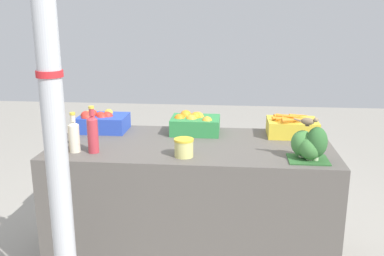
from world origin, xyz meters
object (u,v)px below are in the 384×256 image
object	(u,v)px
juice_bottle_amber	(56,135)
juice_bottle_ruby	(93,133)
carrot_crate	(292,127)
sparrow_bird	(309,121)
broccoli_pile	(310,145)
juice_bottle_cloudy	(74,136)
support_pole	(51,87)
pickle_jar	(184,148)
apple_crate	(101,121)
orange_crate	(194,124)

from	to	relation	value
juice_bottle_amber	juice_bottle_ruby	world-z (taller)	juice_bottle_ruby
carrot_crate	sparrow_bird	xyz separation A→B (m)	(0.02, -0.49, 0.16)
broccoli_pile	juice_bottle_cloudy	world-z (taller)	juice_bottle_cloudy
support_pole	pickle_jar	xyz separation A→B (m)	(0.54, 0.47, -0.42)
apple_crate	carrot_crate	size ratio (longest dim) A/B	1.00
broccoli_pile	apple_crate	bearing A→B (deg)	159.88
carrot_crate	broccoli_pile	xyz separation A→B (m)	(0.03, -0.49, 0.03)
orange_crate	juice_bottle_ruby	bearing A→B (deg)	-139.22
juice_bottle_ruby	juice_bottle_amber	bearing A→B (deg)	180.00
broccoli_pile	carrot_crate	bearing A→B (deg)	93.70
sparrow_bird	juice_bottle_cloudy	bearing A→B (deg)	-165.70
juice_bottle_amber	support_pole	bearing A→B (deg)	-66.58
support_pole	apple_crate	xyz separation A→B (m)	(-0.09, 0.96, -0.40)
orange_crate	juice_bottle_amber	world-z (taller)	juice_bottle_amber
support_pole	broccoli_pile	bearing A→B (deg)	20.89
juice_bottle_ruby	sparrow_bird	xyz separation A→B (m)	(1.21, -0.02, 0.11)
carrot_crate	sparrow_bird	bearing A→B (deg)	-88.12
carrot_crate	juice_bottle_ruby	world-z (taller)	juice_bottle_ruby
support_pole	pickle_jar	size ratio (longest dim) A/B	23.01
support_pole	juice_bottle_ruby	xyz separation A→B (m)	(0.01, 0.49, -0.35)
orange_crate	juice_bottle_cloudy	bearing A→B (deg)	-144.43
juice_bottle_amber	carrot_crate	bearing A→B (deg)	18.26
broccoli_pile	juice_bottle_cloudy	bearing A→B (deg)	179.16
support_pole	juice_bottle_cloudy	bearing A→B (deg)	101.85
orange_crate	carrot_crate	world-z (taller)	same
orange_crate	carrot_crate	size ratio (longest dim) A/B	1.00
broccoli_pile	juice_bottle_ruby	bearing A→B (deg)	179.09
broccoli_pile	juice_bottle_ruby	xyz separation A→B (m)	(-1.23, 0.02, 0.03)
juice_bottle_cloudy	pickle_jar	xyz separation A→B (m)	(0.65, -0.02, -0.05)
carrot_crate	orange_crate	bearing A→B (deg)	179.63
juice_bottle_cloudy	sparrow_bird	world-z (taller)	sparrow_bird
support_pole	juice_bottle_amber	xyz separation A→B (m)	(-0.21, 0.49, -0.37)
carrot_crate	juice_bottle_amber	size ratio (longest dim) A/B	1.31
apple_crate	juice_bottle_cloudy	world-z (taller)	juice_bottle_cloudy
juice_bottle_ruby	support_pole	bearing A→B (deg)	-91.14
apple_crate	pickle_jar	size ratio (longest dim) A/B	2.89
carrot_crate	juice_bottle_ruby	xyz separation A→B (m)	(-1.20, -0.47, 0.06)
apple_crate	broccoli_pile	distance (m)	1.41
carrot_crate	juice_bottle_ruby	size ratio (longest dim) A/B	1.17
carrot_crate	juice_bottle_amber	bearing A→B (deg)	-161.74
support_pole	juice_bottle_ruby	size ratio (longest dim) A/B	9.31
juice_bottle_amber	sparrow_bird	xyz separation A→B (m)	(1.44, -0.02, 0.12)
broccoli_pile	orange_crate	bearing A→B (deg)	144.11
juice_bottle_amber	sparrow_bird	world-z (taller)	same
carrot_crate	sparrow_bird	distance (m)	0.52
support_pole	juice_bottle_amber	world-z (taller)	support_pole
apple_crate	pickle_jar	distance (m)	0.80
apple_crate	juice_bottle_amber	size ratio (longest dim) A/B	1.31
orange_crate	broccoli_pile	world-z (taller)	broccoli_pile
support_pole	broccoli_pile	world-z (taller)	support_pole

